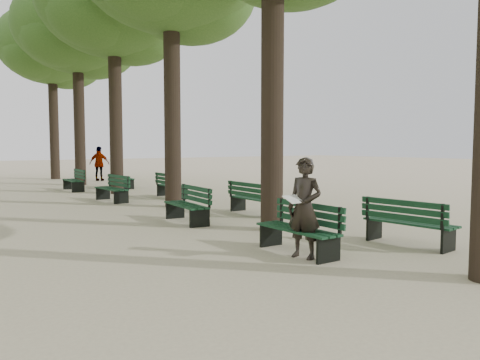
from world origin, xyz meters
TOP-DOWN VIEW (x-y plane):
  - ground at (0.00, 0.00)m, footprint 120.00×120.00m
  - tree_central_3 at (1.50, 13.00)m, footprint 6.00×6.00m
  - tree_central_4 at (1.50, 18.00)m, footprint 6.00×6.00m
  - tree_central_5 at (1.50, 23.00)m, footprint 6.00×6.00m
  - bench_left_0 at (0.37, 0.85)m, footprint 0.60×1.81m
  - bench_left_1 at (0.37, 5.03)m, footprint 0.73×1.84m
  - bench_left_2 at (0.37, 10.48)m, footprint 0.68×1.83m
  - bench_left_3 at (0.37, 15.20)m, footprint 0.64×1.82m
  - bench_right_0 at (2.63, 0.12)m, footprint 0.76×1.85m
  - bench_right_1 at (2.63, 5.24)m, footprint 0.61×1.81m
  - bench_right_2 at (2.63, 10.34)m, footprint 0.62×1.82m
  - bench_right_3 at (2.63, 15.23)m, footprint 0.76×1.85m
  - man_with_map at (0.25, 0.55)m, footprint 0.70×0.77m
  - pedestrian_c at (3.12, 20.05)m, footprint 1.10×1.00m

SIDE VIEW (x-z plane):
  - ground at x=0.00m, z-range 0.00..0.00m
  - bench_left_0 at x=0.37m, z-range -0.19..0.73m
  - bench_left_1 at x=0.37m, z-range -0.19..0.73m
  - bench_left_2 at x=0.37m, z-range -0.19..0.73m
  - bench_left_3 at x=0.37m, z-range -0.19..0.73m
  - bench_right_0 at x=2.63m, z-range -0.19..0.73m
  - bench_right_1 at x=2.63m, z-range -0.19..0.73m
  - bench_right_2 at x=2.63m, z-range -0.19..0.73m
  - bench_right_3 at x=2.63m, z-range -0.19..0.73m
  - man_with_map at x=0.25m, z-range 0.00..1.76m
  - pedestrian_c at x=3.12m, z-range 0.00..1.90m
  - tree_central_3 at x=1.50m, z-range 2.68..12.63m
  - tree_central_4 at x=1.50m, z-range 2.68..12.63m
  - tree_central_5 at x=1.50m, z-range 2.68..12.63m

